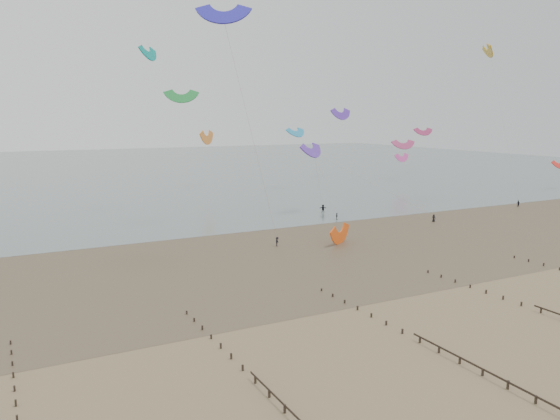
% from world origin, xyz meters
% --- Properties ---
extents(ground, '(500.00, 500.00, 0.00)m').
position_xyz_m(ground, '(0.00, 0.00, 0.00)').
color(ground, brown).
rests_on(ground, ground).
extents(sea_and_shore, '(500.00, 665.00, 0.03)m').
position_xyz_m(sea_and_shore, '(-4.08, 34.40, 0.01)').
color(sea_and_shore, '#475654').
rests_on(sea_and_shore, ground).
extents(groynes, '(72.16, 50.16, 1.00)m').
position_xyz_m(groynes, '(4.00, -19.05, 0.47)').
color(groynes, black).
rests_on(groynes, ground).
extents(kitesurfers, '(124.11, 26.60, 1.89)m').
position_xyz_m(kitesurfers, '(31.07, 51.07, 0.87)').
color(kitesurfers, black).
rests_on(kitesurfers, ground).
extents(grounded_kite, '(8.37, 7.93, 3.64)m').
position_xyz_m(grounded_kite, '(21.28, 33.44, 0.00)').
color(grounded_kite, '#FF5410').
rests_on(grounded_kite, ground).
extents(kites_airborne, '(242.25, 124.79, 37.33)m').
position_xyz_m(kites_airborne, '(1.83, 96.62, 20.81)').
color(kites_airborne, gold).
rests_on(kites_airborne, ground).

